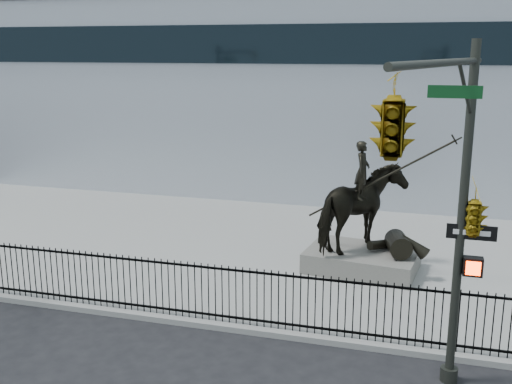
# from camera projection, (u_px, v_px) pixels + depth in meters

# --- Properties ---
(ground) EXTENTS (120.00, 120.00, 0.00)m
(ground) POSITION_uv_depth(u_px,v_px,m) (142.00, 341.00, 14.31)
(ground) COLOR black
(ground) RESTS_ON ground
(plaza) EXTENTS (30.00, 12.00, 0.15)m
(plaza) POSITION_uv_depth(u_px,v_px,m) (233.00, 247.00, 20.83)
(plaza) COLOR gray
(plaza) RESTS_ON ground
(building) EXTENTS (44.00, 14.00, 9.00)m
(building) POSITION_uv_depth(u_px,v_px,m) (308.00, 93.00, 31.95)
(building) COLOR #B4BDC4
(building) RESTS_ON ground
(picket_fence) EXTENTS (22.10, 0.10, 1.50)m
(picket_fence) POSITION_uv_depth(u_px,v_px,m) (163.00, 287.00, 15.26)
(picket_fence) COLOR black
(picket_fence) RESTS_ON plaza
(statue_plinth) EXTENTS (3.54, 2.66, 0.62)m
(statue_plinth) POSITION_uv_depth(u_px,v_px,m) (362.00, 260.00, 18.48)
(statue_plinth) COLOR #5F5C57
(statue_plinth) RESTS_ON plaza
(equestrian_statue) EXTENTS (4.18, 2.86, 3.57)m
(equestrian_statue) POSITION_uv_depth(u_px,v_px,m) (366.00, 210.00, 18.08)
(equestrian_statue) COLOR black
(equestrian_statue) RESTS_ON statue_plinth
(traffic_signal_right) EXTENTS (2.17, 6.86, 7.00)m
(traffic_signal_right) POSITION_uv_depth(u_px,v_px,m) (440.00, 175.00, 9.57)
(traffic_signal_right) COLOR #262923
(traffic_signal_right) RESTS_ON ground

